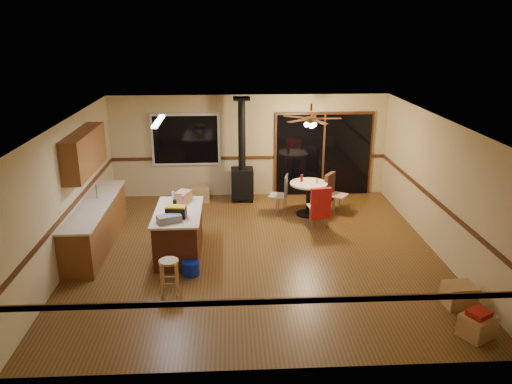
{
  "coord_description": "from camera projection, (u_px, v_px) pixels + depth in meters",
  "views": [
    {
      "loc": [
        -0.49,
        -8.89,
        4.28
      ],
      "look_at": [
        0.0,
        0.3,
        1.15
      ],
      "focal_mm": 35.0,
      "sensor_mm": 36.0,
      "label": 1
    }
  ],
  "objects": [
    {
      "name": "box_under_window",
      "position": [
        200.0,
        195.0,
        12.53
      ],
      "size": [
        0.5,
        0.42,
        0.37
      ],
      "primitive_type": "cube",
      "rotation": [
        0.0,
        0.0,
        0.13
      ],
      "color": "#A67C4A",
      "rests_on": "floor"
    },
    {
      "name": "toolbox_grey",
      "position": [
        169.0,
        219.0,
        8.89
      ],
      "size": [
        0.48,
        0.38,
        0.13
      ],
      "primitive_type": "cube",
      "rotation": [
        0.0,
        0.0,
        0.41
      ],
      "color": "slate",
      "rests_on": "kitchen_island"
    },
    {
      "name": "box_corner_a",
      "position": [
        477.0,
        326.0,
        7.13
      ],
      "size": [
        0.57,
        0.54,
        0.34
      ],
      "primitive_type": "cube",
      "rotation": [
        0.0,
        0.0,
        0.5
      ],
      "color": "#A67C4A",
      "rests_on": "floor"
    },
    {
      "name": "window",
      "position": [
        186.0,
        140.0,
        12.5
      ],
      "size": [
        1.72,
        0.1,
        1.32
      ],
      "primitive_type": "cube",
      "color": "black",
      "rests_on": "ground"
    },
    {
      "name": "lower_cabinets",
      "position": [
        96.0,
        226.0,
        9.98
      ],
      "size": [
        0.6,
        3.0,
        0.86
      ],
      "primitive_type": "cube",
      "color": "brown",
      "rests_on": "ground"
    },
    {
      "name": "wall_left",
      "position": [
        68.0,
        193.0,
        9.21
      ],
      "size": [
        0.0,
        7.0,
        7.0
      ],
      "primitive_type": "plane",
      "rotation": [
        1.57,
        0.0,
        1.57
      ],
      "color": "tan",
      "rests_on": "ground"
    },
    {
      "name": "wood_stove",
      "position": [
        242.0,
        173.0,
        12.44
      ],
      "size": [
        0.55,
        0.5,
        2.52
      ],
      "color": "black",
      "rests_on": "ground"
    },
    {
      "name": "chair_right",
      "position": [
        331.0,
        188.0,
        11.72
      ],
      "size": [
        0.62,
        0.6,
        0.7
      ],
      "color": "tan",
      "rests_on": "ground"
    },
    {
      "name": "box_on_island",
      "position": [
        183.0,
        196.0,
        9.9
      ],
      "size": [
        0.35,
        0.39,
        0.22
      ],
      "primitive_type": "cube",
      "rotation": [
        0.0,
        0.0,
        -0.39
      ],
      "color": "#A67C4A",
      "rests_on": "kitchen_island"
    },
    {
      "name": "fluorescent_strip",
      "position": [
        158.0,
        121.0,
        9.17
      ],
      "size": [
        0.1,
        1.2,
        0.04
      ],
      "primitive_type": "cube",
      "color": "white",
      "rests_on": "ceiling"
    },
    {
      "name": "glass_red",
      "position": [
        302.0,
        178.0,
        11.55
      ],
      "size": [
        0.07,
        0.07,
        0.17
      ],
      "primitive_type": "cylinder",
      "rotation": [
        0.0,
        0.0,
        -0.0
      ],
      "color": "#590C14",
      "rests_on": "dining_table"
    },
    {
      "name": "wall_right",
      "position": [
        439.0,
        187.0,
        9.56
      ],
      "size": [
        0.0,
        7.0,
        7.0
      ],
      "primitive_type": "plane",
      "rotation": [
        1.57,
        0.0,
        -1.57
      ],
      "color": "tan",
      "rests_on": "ground"
    },
    {
      "name": "bottle_white",
      "position": [
        173.0,
        196.0,
        9.97
      ],
      "size": [
        0.07,
        0.07,
        0.18
      ],
      "primitive_type": "cylinder",
      "rotation": [
        0.0,
        0.0,
        -0.23
      ],
      "color": "white",
      "rests_on": "kitchen_island"
    },
    {
      "name": "bar_stool",
      "position": [
        169.0,
        276.0,
        8.26
      ],
      "size": [
        0.38,
        0.38,
        0.59
      ],
      "primitive_type": "cylinder",
      "rotation": [
        0.0,
        0.0,
        0.19
      ],
      "color": "tan",
      "rests_on": "floor"
    },
    {
      "name": "ceiling",
      "position": [
        257.0,
        121.0,
        8.97
      ],
      "size": [
        7.0,
        7.0,
        0.0
      ],
      "primitive_type": "plane",
      "rotation": [
        3.14,
        0.0,
        0.0
      ],
      "color": "silver",
      "rests_on": "ground"
    },
    {
      "name": "kitchen_island",
      "position": [
        179.0,
        233.0,
        9.58
      ],
      "size": [
        0.88,
        1.68,
        0.9
      ],
      "color": "#431E10",
      "rests_on": "ground"
    },
    {
      "name": "chair_left",
      "position": [
        282.0,
        190.0,
        11.59
      ],
      "size": [
        0.49,
        0.49,
        0.51
      ],
      "color": "tan",
      "rests_on": "ground"
    },
    {
      "name": "wall_front",
      "position": [
        272.0,
        280.0,
        6.07
      ],
      "size": [
        7.0,
        0.0,
        7.0
      ],
      "primitive_type": "plane",
      "rotation": [
        -1.57,
        0.0,
        0.0
      ],
      "color": "tan",
      "rests_on": "ground"
    },
    {
      "name": "dining_table",
      "position": [
        308.0,
        193.0,
        11.57
      ],
      "size": [
        0.87,
        0.87,
        0.78
      ],
      "color": "black",
      "rests_on": "ground"
    },
    {
      "name": "box_corner_b",
      "position": [
        459.0,
        295.0,
        7.9
      ],
      "size": [
        0.49,
        0.43,
        0.37
      ],
      "primitive_type": "cube",
      "rotation": [
        0.0,
        0.0,
        0.08
      ],
      "color": "#A67C4A",
      "rests_on": "floor"
    },
    {
      "name": "countertop",
      "position": [
        94.0,
        204.0,
        9.83
      ],
      "size": [
        0.64,
        3.04,
        0.04
      ],
      "primitive_type": "cube",
      "color": "beige",
      "rests_on": "lower_cabinets"
    },
    {
      "name": "ceiling_fan",
      "position": [
        311.0,
        121.0,
        11.03
      ],
      "size": [
        0.24,
        0.24,
        0.55
      ],
      "color": "brown",
      "rests_on": "ceiling"
    },
    {
      "name": "sliding_door",
      "position": [
        323.0,
        155.0,
        12.82
      ],
      "size": [
        2.52,
        0.1,
        2.1
      ],
      "primitive_type": "cube",
      "color": "black",
      "rests_on": "ground"
    },
    {
      "name": "upper_cabinets",
      "position": [
        84.0,
        152.0,
        9.69
      ],
      "size": [
        0.35,
        2.0,
        0.8
      ],
      "primitive_type": "cube",
      "color": "brown",
      "rests_on": "ground"
    },
    {
      "name": "wall_back",
      "position": [
        249.0,
        146.0,
        12.69
      ],
      "size": [
        7.0,
        0.0,
        7.0
      ],
      "primitive_type": "plane",
      "rotation": [
        1.57,
        0.0,
        0.0
      ],
      "color": "tan",
      "rests_on": "ground"
    },
    {
      "name": "toolbox_yellow_lid",
      "position": [
        176.0,
        207.0,
        9.04
      ],
      "size": [
        0.37,
        0.23,
        0.03
      ],
      "primitive_type": "cube",
      "rotation": [
        0.0,
        0.0,
        -0.13
      ],
      "color": "gold",
      "rests_on": "toolbox_black"
    },
    {
      "name": "toolbox_black",
      "position": [
        176.0,
        213.0,
        9.08
      ],
      "size": [
        0.39,
        0.24,
        0.2
      ],
      "primitive_type": "cube",
      "rotation": [
        0.0,
        0.0,
        -0.13
      ],
      "color": "black",
      "rests_on": "kitchen_island"
    },
    {
      "name": "chair_near",
      "position": [
        320.0,
        203.0,
        10.72
      ],
      "size": [
        0.48,
        0.52,
        0.7
      ],
      "color": "tan",
      "rests_on": "ground"
    },
    {
      "name": "blue_bucket",
      "position": [
        191.0,
        268.0,
        8.89
      ],
      "size": [
        0.36,
        0.36,
        0.26
      ],
      "primitive_type": "cylinder",
      "rotation": [
        0.0,
        0.0,
        -0.18
      ],
      "color": "#0B20A6",
      "rests_on": "floor"
    },
    {
      "name": "glass_cream",
      "position": [
        317.0,
        181.0,
        11.43
      ],
      "size": [
        0.06,
        0.06,
        0.13
      ],
      "primitive_type": "cylinder",
      "rotation": [
        0.0,
        0.0,
        -0.03
      ],
      "color": "beige",
      "rests_on": "dining_table"
    },
    {
      "name": "bottle_pink",
      "position": [
        183.0,
        201.0,
        9.65
      ],
      "size": [
        0.08,
        0.08,
        0.22
      ],
      "primitive_type": "cylinder",
      "rotation": [
        0.0,
        0.0,
        0.15
      ],
      "color": "#D84C8C",
      "rests_on": "kitchen_island"
    },
    {
      "name": "bottle_dark",
      "position": [
        175.0,
        206.0,
        9.3
      ],
      "size": [
        0.09,
        0.09,
        0.26
      ],
      "primitive_type": "cylinder",
      "rotation": [
        0.0,
        0.0,
        -0.25
      ],
      "color": "black",
      "rests_on": "kitchen_island"
    },
    {
      "name": "chair_rail",
      "position": [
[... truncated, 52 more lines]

